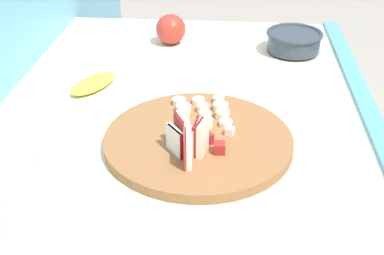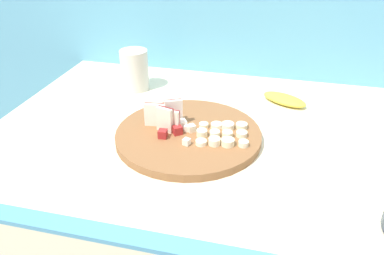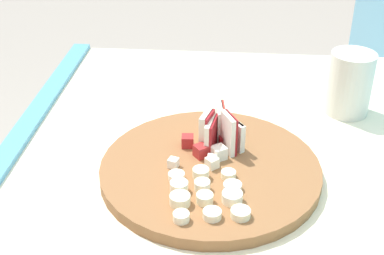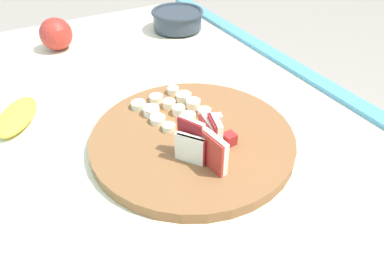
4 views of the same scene
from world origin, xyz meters
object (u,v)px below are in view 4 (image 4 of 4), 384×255
Objects in this scene: banana_peel at (17,116)px; whole_apple at (56,34)px; cutting_board at (192,139)px; ceramic_bowl at (177,19)px; apple_wedge_fan at (204,142)px; banana_slice_rows at (172,107)px; apple_dice_pile at (204,136)px.

whole_apple is (0.28, -0.14, 0.03)m from banana_peel.
cutting_board is 0.51m from whole_apple.
banana_peel is at bearing 118.25° from ceramic_bowl.
banana_peel is at bearing 153.60° from whole_apple.
apple_wedge_fan is 0.63× the size of ceramic_bowl.
cutting_board is 0.51m from ceramic_bowl.
whole_apple is at bearing 15.28° from banana_slice_rows.
apple_dice_pile is (-0.03, -0.01, 0.02)m from cutting_board.
banana_slice_rows is 1.58× the size of whole_apple.
ceramic_bowl is at bearing -96.03° from whole_apple.
apple_wedge_fan is 0.72× the size of banana_slice_rows.
apple_wedge_fan reaches higher than apple_dice_pile.
whole_apple is (0.42, 0.11, 0.01)m from banana_slice_rows.
whole_apple reaches higher than ceramic_bowl.
cutting_board is 0.33m from banana_peel.
banana_slice_rows is (0.14, -0.01, -0.02)m from apple_wedge_fan.
apple_dice_pile is at bearing -132.73° from banana_peel.
apple_dice_pile is (0.03, -0.02, -0.02)m from apple_wedge_fan.
ceramic_bowl is (0.52, -0.22, -0.02)m from apple_wedge_fan.
ceramic_bowl is 0.53m from banana_peel.
banana_peel is (-0.25, 0.46, -0.02)m from ceramic_bowl.
banana_slice_rows reaches higher than banana_peel.
whole_apple is at bearing 12.84° from apple_dice_pile.
ceramic_bowl is (0.49, -0.20, 0.00)m from apple_dice_pile.
banana_slice_rows is (0.08, -0.00, 0.02)m from cutting_board.
banana_peel is 0.32m from whole_apple.
cutting_board is at bearing -11.41° from apple_wedge_fan.
apple_wedge_fan is 0.57m from ceramic_bowl.
banana_slice_rows is at bearing 151.30° from ceramic_bowl.
ceramic_bowl is (0.38, -0.21, 0.01)m from banana_slice_rows.
banana_slice_rows is at bearing -1.74° from cutting_board.
banana_peel is (0.13, 0.25, -0.01)m from banana_slice_rows.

